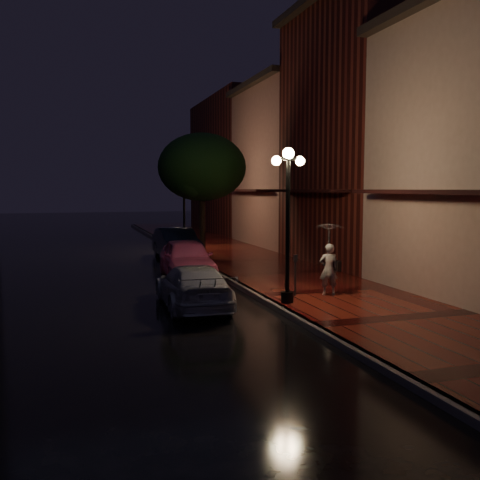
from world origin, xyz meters
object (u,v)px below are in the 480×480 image
object	(u,v)px
pink_car	(187,259)
woman_with_umbrella	(329,247)
parking_meter	(295,271)
silver_car	(193,286)
street_tree	(202,169)
navy_car	(177,244)
streetlamp_near	(288,215)
streetlamp_far	(184,203)

from	to	relation	value
pink_car	woman_with_umbrella	world-z (taller)	woman_with_umbrella
parking_meter	silver_car	bearing A→B (deg)	-168.53
street_tree	silver_car	distance (m)	11.17
woman_with_umbrella	parking_meter	size ratio (longest dim) A/B	1.76
pink_car	parking_meter	xyz separation A→B (m)	(2.22, -4.95, 0.16)
navy_car	streetlamp_near	bearing A→B (deg)	-87.03
navy_car	pink_car	bearing A→B (deg)	-98.97
street_tree	woman_with_umbrella	xyz separation A→B (m)	(1.34, -10.38, -2.65)
street_tree	silver_car	bearing A→B (deg)	-105.25
street_tree	streetlamp_near	bearing A→B (deg)	-91.35
streetlamp_near	woman_with_umbrella	size ratio (longest dim) A/B	1.98
street_tree	parking_meter	distance (m)	10.74
streetlamp_far	pink_car	bearing A→B (deg)	-101.20
silver_car	woman_with_umbrella	world-z (taller)	woman_with_umbrella
streetlamp_far	woman_with_umbrella	world-z (taller)	streetlamp_far
silver_car	woman_with_umbrella	size ratio (longest dim) A/B	1.93
parking_meter	pink_car	bearing A→B (deg)	125.95
street_tree	pink_car	xyz separation A→B (m)	(-1.89, -5.26, -3.50)
street_tree	navy_car	xyz separation A→B (m)	(-1.21, 0.25, -3.50)
streetlamp_near	street_tree	distance (m)	11.12
silver_car	parking_meter	distance (m)	3.12
pink_car	navy_car	bearing A→B (deg)	85.90
navy_car	streetlamp_far	bearing A→B (deg)	69.16
streetlamp_far	streetlamp_near	bearing A→B (deg)	-90.00
silver_car	pink_car	bearing A→B (deg)	-98.47
street_tree	woman_with_umbrella	world-z (taller)	street_tree
pink_car	parking_meter	bearing A→B (deg)	-62.81
streetlamp_far	street_tree	world-z (taller)	street_tree
pink_car	woman_with_umbrella	distance (m)	6.12
silver_car	navy_car	bearing A→B (deg)	-96.87
navy_car	woman_with_umbrella	world-z (taller)	woman_with_umbrella
navy_car	woman_with_umbrella	bearing A→B (deg)	-78.38
navy_car	silver_car	world-z (taller)	navy_car
streetlamp_near	streetlamp_far	bearing A→B (deg)	90.00
woman_with_umbrella	pink_car	bearing A→B (deg)	-42.57
navy_car	parking_meter	distance (m)	10.57
woman_with_umbrella	streetlamp_near	bearing A→B (deg)	35.93
streetlamp_near	woman_with_umbrella	xyz separation A→B (m)	(1.60, 0.61, -1.01)
streetlamp_near	silver_car	world-z (taller)	streetlamp_near
streetlamp_near	streetlamp_far	world-z (taller)	same
pink_car	silver_car	xyz separation A→B (m)	(-0.88, -4.93, -0.13)
streetlamp_far	parking_meter	size ratio (longest dim) A/B	3.48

